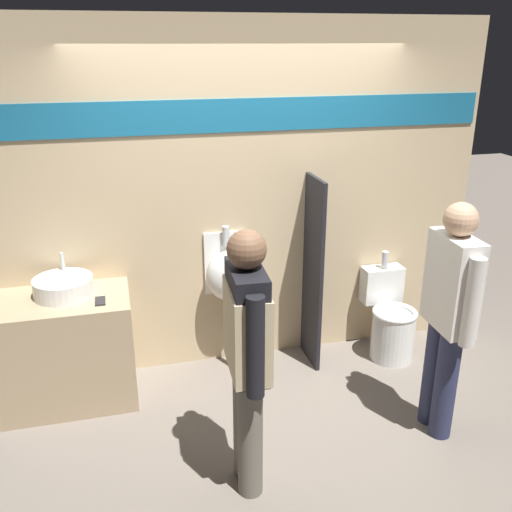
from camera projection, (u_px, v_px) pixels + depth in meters
The scene contains 10 objects.
ground_plane at pixel (262, 391), 4.37m from camera, with size 16.00×16.00×0.00m, color #70665B.
display_wall at pixel (242, 200), 4.42m from camera, with size 3.93×0.07×2.70m.
sink_counter at pixel (64, 350), 4.14m from camera, with size 0.99×0.59×0.82m.
sink_basin at pixel (63, 287), 4.04m from camera, with size 0.42×0.42×0.27m.
cell_phone at pixel (100, 301), 3.95m from camera, with size 0.07×0.14×0.01m.
divider_near_counter at pixel (313, 273), 4.55m from camera, with size 0.03×0.40×1.56m.
urinal_near_counter at pixel (229, 275), 4.44m from camera, with size 0.36×0.28×1.18m.
toilet at pixel (390, 322), 4.78m from camera, with size 0.37×0.53×0.87m.
person_in_vest at pixel (247, 346), 3.15m from camera, with size 0.23×0.56×1.62m.
person_with_lanyard at pixel (449, 311), 3.66m from camera, with size 0.21×0.56×1.62m.
Camera 1 is at (-0.96, -3.58, 2.53)m, focal length 40.00 mm.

